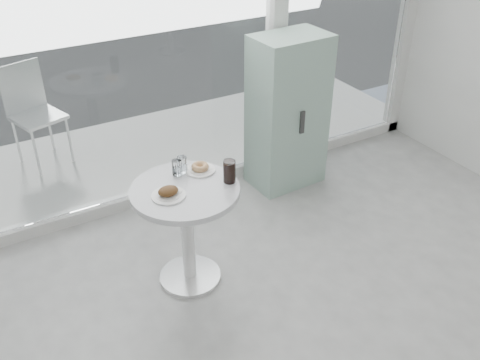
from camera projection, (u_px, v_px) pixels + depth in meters
main_table at (186, 216)px, 3.58m from camera, size 0.72×0.72×0.77m
patio_deck at (155, 149)px, 5.47m from camera, size 5.60×1.60×0.05m
mint_cabinet at (288, 113)px, 4.65m from camera, size 0.65×0.46×1.37m
patio_chair at (32, 108)px, 4.96m from camera, size 0.52×0.52×0.95m
plate_fritter at (169, 193)px, 3.37m from camera, size 0.22×0.22×0.07m
plate_donut at (200, 168)px, 3.64m from camera, size 0.21×0.21×0.05m
water_tumbler_a at (177, 168)px, 3.58m from camera, size 0.07×0.07×0.11m
water_tumbler_b at (182, 165)px, 3.61m from camera, size 0.07×0.07×0.11m
cola_glass at (229, 172)px, 3.50m from camera, size 0.08×0.08×0.16m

